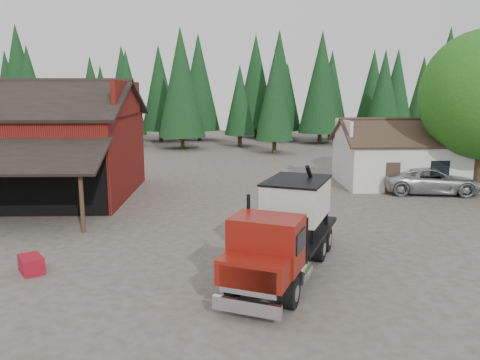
{
  "coord_description": "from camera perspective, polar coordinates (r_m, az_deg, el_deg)",
  "views": [
    {
      "loc": [
        1.03,
        -18.8,
        6.37
      ],
      "look_at": [
        1.7,
        5.38,
        1.8
      ],
      "focal_mm": 35.0,
      "sensor_mm": 36.0,
      "label": 1
    }
  ],
  "objects": [
    {
      "name": "near_pine_c",
      "position": [
        49.47,
        23.9,
        10.41
      ],
      "size": [
        4.84,
        4.84,
        12.4
      ],
      "color": "#382619",
      "rests_on": "ground"
    },
    {
      "name": "near_pine_d",
      "position": [
        53.05,
        -7.19,
        11.72
      ],
      "size": [
        5.28,
        5.28,
        13.4
      ],
      "color": "#382619",
      "rests_on": "ground"
    },
    {
      "name": "ground",
      "position": [
        19.88,
        -4.52,
        -8.02
      ],
      "size": [
        120.0,
        120.0,
        0.0
      ],
      "primitive_type": "plane",
      "color": "#4D433C",
      "rests_on": "ground"
    },
    {
      "name": "near_pine_b",
      "position": [
        49.06,
        4.28,
        10.11
      ],
      "size": [
        3.96,
        3.96,
        10.4
      ],
      "color": "#382619",
      "rests_on": "ground"
    },
    {
      "name": "farmhouse",
      "position": [
        34.3,
        18.86,
        2.24
      ],
      "size": [
        8.6,
        6.42,
        4.65
      ],
      "color": "silver",
      "rests_on": "ground"
    },
    {
      "name": "feed_truck",
      "position": [
        16.63,
        5.68,
        -5.64
      ],
      "size": [
        5.09,
        8.29,
        3.65
      ],
      "rotation": [
        0.0,
        0.0,
        -0.39
      ],
      "color": "black",
      "rests_on": "ground"
    },
    {
      "name": "silver_car",
      "position": [
        32.07,
        22.29,
        -0.04
      ],
      "size": [
        6.37,
        3.6,
        1.68
      ],
      "primitive_type": "imported",
      "rotation": [
        0.0,
        0.0,
        1.43
      ],
      "color": "#B3B6BB",
      "rests_on": "ground"
    },
    {
      "name": "equip_box",
      "position": [
        18.55,
        -24.1,
        -9.38
      ],
      "size": [
        1.2,
        1.3,
        0.6
      ],
      "primitive_type": "cube",
      "rotation": [
        0.0,
        0.0,
        0.6
      ],
      "color": "maroon",
      "rests_on": "ground"
    },
    {
      "name": "conifer_backdrop",
      "position": [
        61.15,
        -2.56,
        4.71
      ],
      "size": [
        76.0,
        16.0,
        16.0
      ],
      "primitive_type": null,
      "color": "black",
      "rests_on": "ground"
    },
    {
      "name": "red_barn",
      "position": [
        31.34,
        -24.19,
        3.02
      ],
      "size": [
        12.8,
        13.63,
        7.18
      ],
      "color": "maroon",
      "rests_on": "ground"
    }
  ]
}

